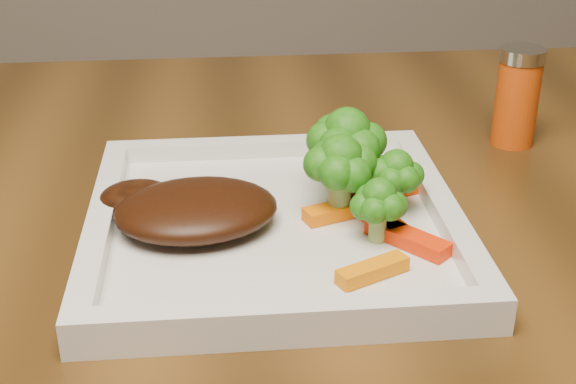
{
  "coord_description": "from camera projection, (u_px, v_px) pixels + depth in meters",
  "views": [
    {
      "loc": [
        -0.03,
        -0.37,
        1.05
      ],
      "look_at": [
        0.01,
        0.14,
        0.79
      ],
      "focal_mm": 50.0,
      "sensor_mm": 36.0,
      "label": 1
    }
  ],
  "objects": [
    {
      "name": "broccoli_2",
      "position": [
        379.0,
        203.0,
        0.56
      ],
      "size": [
        0.06,
        0.06,
        0.06
      ],
      "primitive_type": null,
      "rotation": [
        0.0,
        0.0,
        0.41
      ],
      "color": "#265F0F",
      "rests_on": "plate"
    },
    {
      "name": "carrot_3",
      "position": [
        395.0,
        188.0,
        0.63
      ],
      "size": [
        0.06,
        0.04,
        0.01
      ],
      "primitive_type": "cube",
      "rotation": [
        0.0,
        0.0,
        0.36
      ],
      "color": "#E73F03",
      "rests_on": "plate"
    },
    {
      "name": "broccoli_1",
      "position": [
        396.0,
        173.0,
        0.59
      ],
      "size": [
        0.05,
        0.05,
        0.06
      ],
      "primitive_type": null,
      "rotation": [
        0.0,
        0.0,
        0.08
      ],
      "color": "#306A11",
      "rests_on": "plate"
    },
    {
      "name": "steak",
      "position": [
        196.0,
        210.0,
        0.58
      ],
      "size": [
        0.13,
        0.11,
        0.03
      ],
      "primitive_type": "ellipsoid",
      "rotation": [
        0.0,
        0.0,
        0.13
      ],
      "color": "#321507",
      "rests_on": "plate"
    },
    {
      "name": "carrot_5",
      "position": [
        375.0,
        215.0,
        0.59
      ],
      "size": [
        0.04,
        0.06,
        0.01
      ],
      "primitive_type": "cube",
      "rotation": [
        0.0,
        0.0,
        -1.17
      ],
      "color": "red",
      "rests_on": "plate"
    },
    {
      "name": "broccoli_3",
      "position": [
        340.0,
        178.0,
        0.59
      ],
      "size": [
        0.07,
        0.07,
        0.06
      ],
      "primitive_type": null,
      "rotation": [
        0.0,
        0.0,
        -0.22
      ],
      "color": "#105E0F",
      "rests_on": "plate"
    },
    {
      "name": "spice_shaker",
      "position": [
        517.0,
        97.0,
        0.74
      ],
      "size": [
        0.05,
        0.05,
        0.09
      ],
      "primitive_type": "cylinder",
      "rotation": [
        0.0,
        0.0,
        0.31
      ],
      "color": "#C6410B",
      "rests_on": "dining_table"
    },
    {
      "name": "plate",
      "position": [
        275.0,
        230.0,
        0.59
      ],
      "size": [
        0.27,
        0.27,
        0.01
      ],
      "primitive_type": "cube",
      "color": "silver",
      "rests_on": "dining_table"
    },
    {
      "name": "carrot_6",
      "position": [
        342.0,
        210.0,
        0.6
      ],
      "size": [
        0.06,
        0.04,
        0.01
      ],
      "primitive_type": "cube",
      "rotation": [
        0.0,
        0.0,
        0.36
      ],
      "color": "#FA6B04",
      "rests_on": "plate"
    },
    {
      "name": "carrot_0",
      "position": [
        372.0,
        270.0,
        0.52
      ],
      "size": [
        0.05,
        0.03,
        0.01
      ],
      "primitive_type": "cube",
      "rotation": [
        0.0,
        0.0,
        0.46
      ],
      "color": "orange",
      "rests_on": "plate"
    },
    {
      "name": "broccoli_0",
      "position": [
        346.0,
        155.0,
        0.62
      ],
      "size": [
        0.07,
        0.07,
        0.07
      ],
      "primitive_type": null,
      "rotation": [
        0.0,
        0.0,
        0.09
      ],
      "color": "#156711",
      "rests_on": "plate"
    },
    {
      "name": "carrot_1",
      "position": [
        408.0,
        238.0,
        0.56
      ],
      "size": [
        0.06,
        0.06,
        0.01
      ],
      "primitive_type": "cube",
      "rotation": [
        0.0,
        0.0,
        -0.84
      ],
      "color": "red",
      "rests_on": "plate"
    }
  ]
}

